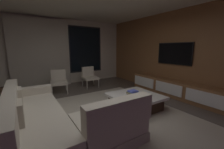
{
  "coord_description": "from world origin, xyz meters",
  "views": [
    {
      "loc": [
        -1.25,
        -2.54,
        1.54
      ],
      "look_at": [
        0.66,
        0.4,
        0.87
      ],
      "focal_mm": 22.77,
      "sensor_mm": 36.0,
      "label": 1
    }
  ],
  "objects_px": {
    "coffee_table": "(135,101)",
    "book_stack_on_coffee_table": "(132,93)",
    "accent_chair_near_window": "(89,76)",
    "media_console": "(173,89)",
    "accent_chair_by_curtain": "(59,80)",
    "sectional_couch": "(54,121)",
    "mounted_tv": "(174,54)"
  },
  "relations": [
    {
      "from": "coffee_table",
      "to": "mounted_tv",
      "type": "height_order",
      "value": "mounted_tv"
    },
    {
      "from": "coffee_table",
      "to": "book_stack_on_coffee_table",
      "type": "xyz_separation_m",
      "value": [
        -0.05,
        0.05,
        0.23
      ]
    },
    {
      "from": "sectional_couch",
      "to": "coffee_table",
      "type": "xyz_separation_m",
      "value": [
        1.97,
        0.11,
        -0.1
      ]
    },
    {
      "from": "accent_chair_near_window",
      "to": "media_console",
      "type": "bearing_deg",
      "value": -55.5
    },
    {
      "from": "sectional_couch",
      "to": "accent_chair_near_window",
      "type": "distance_m",
      "value": 3.29
    },
    {
      "from": "accent_chair_near_window",
      "to": "media_console",
      "type": "distance_m",
      "value": 3.11
    },
    {
      "from": "sectional_couch",
      "to": "book_stack_on_coffee_table",
      "type": "distance_m",
      "value": 1.93
    },
    {
      "from": "book_stack_on_coffee_table",
      "to": "media_console",
      "type": "height_order",
      "value": "media_console"
    },
    {
      "from": "coffee_table",
      "to": "accent_chair_near_window",
      "type": "height_order",
      "value": "accent_chair_near_window"
    },
    {
      "from": "sectional_couch",
      "to": "media_console",
      "type": "bearing_deg",
      "value": 2.22
    },
    {
      "from": "coffee_table",
      "to": "accent_chair_by_curtain",
      "type": "height_order",
      "value": "accent_chair_by_curtain"
    },
    {
      "from": "accent_chair_near_window",
      "to": "accent_chair_by_curtain",
      "type": "height_order",
      "value": "same"
    },
    {
      "from": "media_console",
      "to": "sectional_couch",
      "type": "bearing_deg",
      "value": -177.78
    },
    {
      "from": "accent_chair_near_window",
      "to": "media_console",
      "type": "relative_size",
      "value": 0.25
    },
    {
      "from": "sectional_couch",
      "to": "media_console",
      "type": "distance_m",
      "value": 3.63
    },
    {
      "from": "sectional_couch",
      "to": "accent_chair_by_curtain",
      "type": "distance_m",
      "value": 2.65
    },
    {
      "from": "sectional_couch",
      "to": "accent_chair_near_window",
      "type": "xyz_separation_m",
      "value": [
        1.87,
        2.7,
        0.14
      ]
    },
    {
      "from": "coffee_table",
      "to": "accent_chair_near_window",
      "type": "distance_m",
      "value": 2.6
    },
    {
      "from": "accent_chair_near_window",
      "to": "accent_chair_by_curtain",
      "type": "bearing_deg",
      "value": -173.77
    },
    {
      "from": "book_stack_on_coffee_table",
      "to": "sectional_couch",
      "type": "bearing_deg",
      "value": -175.23
    },
    {
      "from": "coffee_table",
      "to": "accent_chair_by_curtain",
      "type": "bearing_deg",
      "value": 117.94
    },
    {
      "from": "book_stack_on_coffee_table",
      "to": "accent_chair_near_window",
      "type": "bearing_deg",
      "value": 91.08
    },
    {
      "from": "book_stack_on_coffee_table",
      "to": "accent_chair_by_curtain",
      "type": "bearing_deg",
      "value": 117.5
    },
    {
      "from": "coffee_table",
      "to": "accent_chair_by_curtain",
      "type": "xyz_separation_m",
      "value": [
        -1.3,
        2.46,
        0.25
      ]
    },
    {
      "from": "book_stack_on_coffee_table",
      "to": "coffee_table",
      "type": "bearing_deg",
      "value": -45.89
    },
    {
      "from": "mounted_tv",
      "to": "coffee_table",
      "type": "bearing_deg",
      "value": -172.8
    },
    {
      "from": "media_console",
      "to": "mounted_tv",
      "type": "xyz_separation_m",
      "value": [
        0.18,
        0.2,
        1.1
      ]
    },
    {
      "from": "coffee_table",
      "to": "book_stack_on_coffee_table",
      "type": "height_order",
      "value": "book_stack_on_coffee_table"
    },
    {
      "from": "accent_chair_near_window",
      "to": "mounted_tv",
      "type": "relative_size",
      "value": 0.65
    },
    {
      "from": "accent_chair_near_window",
      "to": "mounted_tv",
      "type": "bearing_deg",
      "value": -50.59
    },
    {
      "from": "book_stack_on_coffee_table",
      "to": "mounted_tv",
      "type": "relative_size",
      "value": 0.22
    },
    {
      "from": "accent_chair_by_curtain",
      "to": "media_console",
      "type": "bearing_deg",
      "value": -39.32
    }
  ]
}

